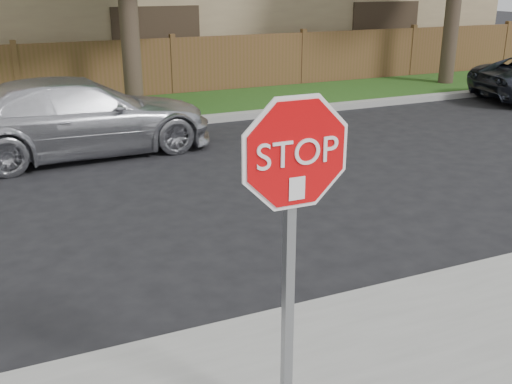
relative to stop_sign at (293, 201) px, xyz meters
name	(u,v)px	position (x,y,z in m)	size (l,w,h in m)	color
ground	(110,357)	(-1.01, 1.48, -1.83)	(90.00, 90.00, 0.00)	black
far_curb	(32,136)	(-1.01, 9.63, -1.75)	(70.00, 0.30, 0.15)	gray
grass_strip	(26,120)	(-1.01, 11.28, -1.77)	(70.00, 3.00, 0.12)	#1E4714
fence	(17,77)	(-1.01, 12.88, -1.03)	(70.00, 0.12, 1.60)	brown
stop_sign	(293,201)	(0.00, 0.00, 0.00)	(1.01, 0.13, 2.55)	gray
sedan_right	(80,117)	(-0.22, 8.15, -1.12)	(2.00, 4.91, 1.43)	silver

